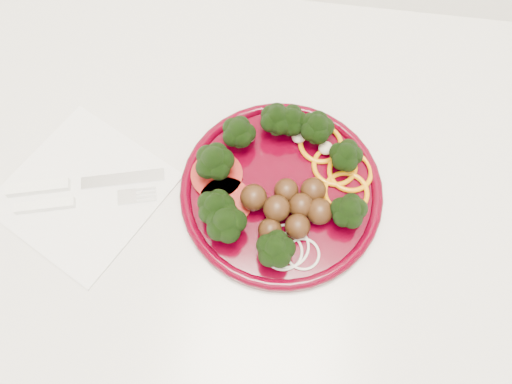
# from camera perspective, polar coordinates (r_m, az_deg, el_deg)

# --- Properties ---
(counter) EXTENTS (2.40, 0.60, 0.90)m
(counter) POSITION_cam_1_polar(r_m,az_deg,el_deg) (1.07, 9.18, -9.71)
(counter) COLOR silver
(counter) RESTS_ON ground
(plate) EXTENTS (0.25, 0.25, 0.06)m
(plate) POSITION_cam_1_polar(r_m,az_deg,el_deg) (0.61, 2.75, 0.91)
(plate) COLOR #44000E
(plate) RESTS_ON counter
(napkin) EXTENTS (0.24, 0.24, 0.00)m
(napkin) POSITION_cam_1_polar(r_m,az_deg,el_deg) (0.66, -19.07, 0.09)
(napkin) COLOR white
(napkin) RESTS_ON counter
(knife) EXTENTS (0.19, 0.06, 0.01)m
(knife) POSITION_cam_1_polar(r_m,az_deg,el_deg) (0.66, -21.00, 0.78)
(knife) COLOR silver
(knife) RESTS_ON napkin
(fork) EXTENTS (0.17, 0.06, 0.01)m
(fork) POSITION_cam_1_polar(r_m,az_deg,el_deg) (0.65, -21.30, -1.26)
(fork) COLOR white
(fork) RESTS_ON napkin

